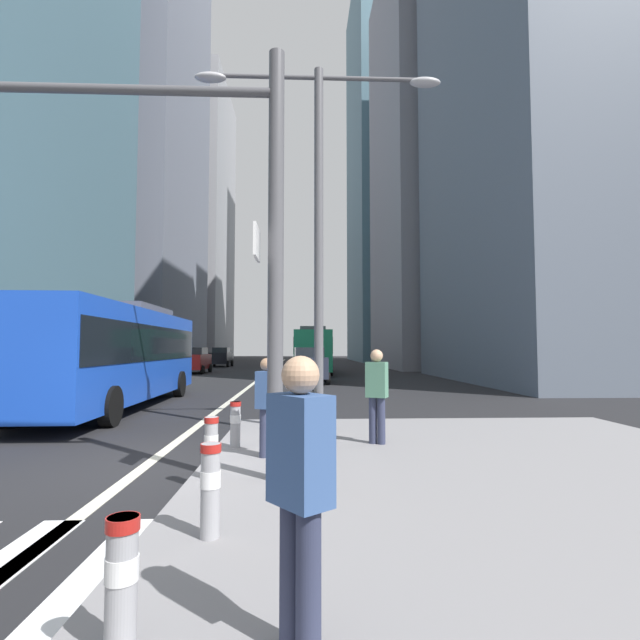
# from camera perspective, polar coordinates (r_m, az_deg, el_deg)

# --- Properties ---
(ground_plane) EXTENTS (160.00, 160.00, 0.00)m
(ground_plane) POSITION_cam_1_polar(r_m,az_deg,el_deg) (28.07, -7.58, -7.26)
(ground_plane) COLOR black
(median_island) EXTENTS (9.00, 10.00, 0.15)m
(median_island) POSITION_cam_1_polar(r_m,az_deg,el_deg) (7.74, 21.34, -17.00)
(median_island) COLOR gray
(median_island) RESTS_ON ground
(lane_centre_line) EXTENTS (0.20, 80.00, 0.01)m
(lane_centre_line) POSITION_cam_1_polar(r_m,az_deg,el_deg) (38.03, -6.21, -6.23)
(lane_centre_line) COLOR beige
(lane_centre_line) RESTS_ON ground
(office_tower_left_mid) EXTENTS (12.45, 20.28, 50.71)m
(office_tower_left_mid) POSITION_cam_1_polar(r_m,az_deg,el_deg) (60.30, -21.36, 19.75)
(office_tower_left_mid) COLOR slate
(office_tower_left_mid) RESTS_ON ground
(office_tower_left_far) EXTENTS (12.92, 19.05, 44.71)m
(office_tower_left_far) POSITION_cam_1_polar(r_m,az_deg,el_deg) (81.45, -15.75, 11.31)
(office_tower_left_far) COLOR #9E9EA3
(office_tower_left_far) RESTS_ON ground
(office_tower_right_near) EXTENTS (10.79, 17.51, 40.65)m
(office_tower_right_near) POSITION_cam_1_polar(r_m,az_deg,el_deg) (35.39, 25.41, 28.31)
(office_tower_right_near) COLOR slate
(office_tower_right_near) RESTS_ON ground
(office_tower_right_mid) EXTENTS (12.69, 16.94, 41.22)m
(office_tower_right_mid) POSITION_cam_1_polar(r_m,az_deg,el_deg) (51.65, 14.82, 17.97)
(office_tower_right_mid) COLOR gray
(office_tower_right_mid) RESTS_ON ground
(office_tower_right_far) EXTENTS (13.33, 19.73, 56.87)m
(office_tower_right_far) POSITION_cam_1_polar(r_m,az_deg,el_deg) (75.17, 9.32, 17.35)
(office_tower_right_far) COLOR slate
(office_tower_right_far) RESTS_ON ground
(city_bus_blue_oncoming) EXTENTS (2.84, 11.10, 3.40)m
(city_bus_blue_oncoming) POSITION_cam_1_polar(r_m,az_deg,el_deg) (16.46, -23.40, -3.40)
(city_bus_blue_oncoming) COLOR blue
(city_bus_blue_oncoming) RESTS_ON ground
(city_bus_red_receding) EXTENTS (2.83, 11.67, 3.40)m
(city_bus_red_receding) POSITION_cam_1_polar(r_m,az_deg,el_deg) (35.93, -0.93, -3.49)
(city_bus_red_receding) COLOR #198456
(city_bus_red_receding) RESTS_ON ground
(car_oncoming_mid) EXTENTS (2.07, 4.36, 1.94)m
(car_oncoming_mid) POSITION_cam_1_polar(r_m,az_deg,el_deg) (49.37, -11.84, -4.36)
(car_oncoming_mid) COLOR black
(car_oncoming_mid) RESTS_ON ground
(car_receding_near) EXTENTS (2.15, 4.38, 1.94)m
(car_receding_near) POSITION_cam_1_polar(r_m,az_deg,el_deg) (57.73, -1.85, -4.28)
(car_receding_near) COLOR #B2A899
(car_receding_near) RESTS_ON ground
(car_receding_far) EXTENTS (2.19, 4.39, 1.94)m
(car_receding_far) POSITION_cam_1_polar(r_m,az_deg,el_deg) (25.98, -1.38, -5.42)
(car_receding_far) COLOR #232838
(car_receding_far) RESTS_ON ground
(car_oncoming_far) EXTENTS (2.05, 4.17, 1.94)m
(car_oncoming_far) POSITION_cam_1_polar(r_m,az_deg,el_deg) (36.96, -14.90, -4.69)
(car_oncoming_far) COLOR maroon
(car_oncoming_far) RESTS_ON ground
(traffic_signal_gantry) EXTENTS (5.66, 0.65, 6.00)m
(traffic_signal_gantry) POSITION_cam_1_polar(r_m,az_deg,el_deg) (7.22, -20.74, 14.25)
(traffic_signal_gantry) COLOR #515156
(traffic_signal_gantry) RESTS_ON median_island
(street_lamp_post) EXTENTS (5.50, 0.32, 8.00)m
(street_lamp_post) POSITION_cam_1_polar(r_m,az_deg,el_deg) (10.75, -0.15, 14.83)
(street_lamp_post) COLOR #56565B
(street_lamp_post) RESTS_ON median_island
(bollard_front) EXTENTS (0.20, 0.20, 0.79)m
(bollard_front) POSITION_cam_1_polar(r_m,az_deg,el_deg) (3.36, -22.81, -26.65)
(bollard_front) COLOR #99999E
(bollard_front) RESTS_ON median_island
(bollard_left) EXTENTS (0.20, 0.20, 0.87)m
(bollard_left) POSITION_cam_1_polar(r_m,az_deg,el_deg) (4.83, -13.08, -18.82)
(bollard_left) COLOR #99999E
(bollard_left) RESTS_ON median_island
(bollard_right) EXTENTS (0.20, 0.20, 0.83)m
(bollard_right) POSITION_cam_1_polar(r_m,az_deg,el_deg) (6.85, -12.99, -14.37)
(bollard_right) COLOR #99999E
(bollard_right) RESTS_ON median_island
(bollard_back) EXTENTS (0.20, 0.20, 0.81)m
(bollard_back) POSITION_cam_1_polar(r_m,az_deg,el_deg) (8.81, -10.17, -11.98)
(bollard_back) COLOR #99999E
(bollard_back) RESTS_ON median_island
(pedestrian_railing) EXTENTS (0.06, 3.90, 0.98)m
(pedestrian_railing) POSITION_cam_1_polar(r_m,az_deg,el_deg) (7.96, -0.34, -11.05)
(pedestrian_railing) COLOR black
(pedestrian_railing) RESTS_ON median_island
(pedestrian_waiting) EXTENTS (0.45, 0.38, 1.75)m
(pedestrian_waiting) POSITION_cam_1_polar(r_m,az_deg,el_deg) (8.98, 6.87, -8.48)
(pedestrian_waiting) COLOR #2D334C
(pedestrian_waiting) RESTS_ON median_island
(pedestrian_walking) EXTENTS (0.36, 0.44, 1.61)m
(pedestrian_walking) POSITION_cam_1_polar(r_m,az_deg,el_deg) (7.96, -6.48, -9.78)
(pedestrian_walking) COLOR #2D334C
(pedestrian_walking) RESTS_ON median_island
(pedestrian_far) EXTENTS (0.42, 0.45, 1.73)m
(pedestrian_far) POSITION_cam_1_polar(r_m,az_deg,el_deg) (2.99, -2.41, -19.20)
(pedestrian_far) COLOR #2D334C
(pedestrian_far) RESTS_ON median_island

